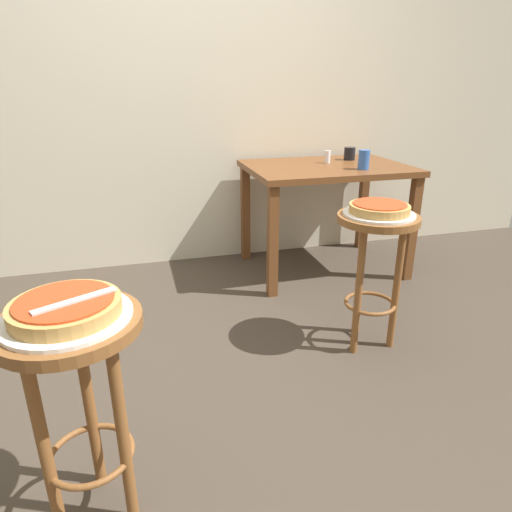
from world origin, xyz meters
TOP-DOWN VIEW (x-y plane):
  - ground_plane at (0.00, 0.00)m, footprint 6.00×6.00m
  - back_wall at (0.00, 1.65)m, footprint 6.00×0.10m
  - stool_foreground at (-0.63, -0.54)m, footprint 0.39×0.39m
  - serving_plate_foreground at (-0.63, -0.54)m, footprint 0.34×0.34m
  - pizza_foreground at (-0.63, -0.54)m, footprint 0.29×0.29m
  - stool_middle at (0.69, 0.13)m, footprint 0.39×0.39m
  - serving_plate_middle at (0.69, 0.13)m, footprint 0.34×0.34m
  - pizza_middle at (0.69, 0.13)m, footprint 0.28×0.28m
  - dining_table at (0.87, 1.16)m, footprint 1.09×0.79m
  - cup_near_edge at (1.03, 0.95)m, footprint 0.07×0.07m
  - cup_far_edge at (1.12, 1.32)m, footprint 0.08×0.08m
  - condiment_shaker at (0.91, 1.24)m, footprint 0.04×0.04m
  - pizza_server_knife at (-0.60, -0.56)m, footprint 0.21×0.12m

SIDE VIEW (x-z plane):
  - ground_plane at x=0.00m, z-range 0.00..0.00m
  - stool_foreground at x=-0.63m, z-range 0.17..0.87m
  - stool_middle at x=0.69m, z-range 0.17..0.87m
  - dining_table at x=0.87m, z-range 0.27..1.03m
  - serving_plate_foreground at x=-0.63m, z-range 0.70..0.71m
  - serving_plate_middle at x=0.69m, z-range 0.70..0.71m
  - pizza_foreground at x=-0.63m, z-range 0.71..0.76m
  - pizza_middle at x=0.69m, z-range 0.71..0.76m
  - pizza_server_knife at x=-0.60m, z-range 0.76..0.77m
  - condiment_shaker at x=0.91m, z-range 0.76..0.85m
  - cup_far_edge at x=1.12m, z-range 0.76..0.85m
  - cup_near_edge at x=1.03m, z-range 0.76..0.89m
  - back_wall at x=0.00m, z-range 0.00..3.00m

